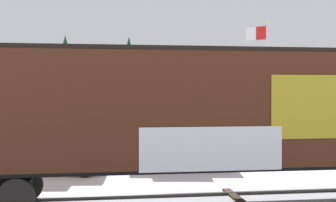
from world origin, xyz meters
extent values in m
plane|color=silver|center=(0.00, 0.00, 0.00)|extent=(260.00, 260.00, 0.00)
cube|color=#4C4742|center=(0.22, 0.72, 0.04)|extent=(59.87, 4.15, 0.08)
cube|color=#423323|center=(0.80, -0.04, 0.04)|extent=(0.41, 2.51, 0.07)
cube|color=#472316|center=(0.17, 0.00, 2.61)|extent=(17.39, 3.88, 2.96)
cube|color=#2D2823|center=(0.17, 0.00, 4.21)|extent=(16.37, 1.50, 0.24)
cube|color=silver|center=(-0.38, -1.35, 1.65)|extent=(3.61, 0.27, 1.10)
cube|color=black|center=(0.17, 0.00, 1.03)|extent=(16.96, 2.63, 0.20)
cylinder|color=black|center=(-5.14, -0.36, 0.46)|extent=(0.93, 0.18, 0.92)
cylinder|color=black|center=(-5.04, 1.07, 0.46)|extent=(0.93, 0.18, 0.92)
cylinder|color=silver|center=(7.46, 12.83, 3.55)|extent=(0.12, 0.12, 7.10)
sphere|color=#D8CC66|center=(7.46, 12.83, 7.18)|extent=(0.18, 0.18, 0.18)
cube|color=red|center=(6.97, 13.30, 6.60)|extent=(0.92, 0.89, 0.80)
cube|color=white|center=(6.75, 13.52, 6.60)|extent=(0.48, 0.46, 0.80)
cube|color=gray|center=(0.00, 75.49, 4.05)|extent=(142.33, 35.06, 8.11)
cube|color=#8C725B|center=(-6.36, 64.98, 9.28)|extent=(5.87, 5.28, 2.35)
cube|color=brown|center=(-4.60, 64.98, 9.15)|extent=(5.36, 4.98, 2.09)
cone|color=#193D23|center=(37.32, 62.85, 9.83)|extent=(1.72, 1.72, 3.45)
cone|color=#193D23|center=(13.24, 63.18, 9.65)|extent=(1.55, 1.55, 3.09)
cone|color=#193D23|center=(-5.31, 66.23, 10.49)|extent=(2.38, 2.38, 4.76)
cone|color=#193D23|center=(5.74, 67.42, 10.53)|extent=(2.43, 2.43, 4.85)
cube|color=#9E8966|center=(-4.61, 5.38, 0.71)|extent=(4.26, 2.34, 0.78)
cube|color=#2D333D|center=(-4.69, 5.39, 1.44)|extent=(2.22, 1.85, 0.67)
cylinder|color=black|center=(-3.12, 5.96, 0.32)|extent=(0.67, 0.32, 0.64)
cylinder|color=black|center=(-3.39, 4.36, 0.32)|extent=(0.67, 0.32, 0.64)
cylinder|color=black|center=(-5.83, 6.41, 0.32)|extent=(0.67, 0.32, 0.64)
cylinder|color=black|center=(-6.09, 4.80, 0.32)|extent=(0.67, 0.32, 0.64)
cube|color=navy|center=(0.46, 5.60, 0.65)|extent=(4.36, 2.61, 0.66)
cube|color=#2D333D|center=(0.19, 5.66, 1.26)|extent=(2.34, 2.02, 0.57)
cylinder|color=black|center=(1.99, 6.18, 0.32)|extent=(0.67, 0.34, 0.64)
cylinder|color=black|center=(1.64, 4.48, 0.32)|extent=(0.67, 0.34, 0.64)
cylinder|color=black|center=(-0.73, 6.73, 0.32)|extent=(0.67, 0.34, 0.64)
cylinder|color=black|center=(-1.07, 5.03, 0.32)|extent=(0.67, 0.34, 0.64)
camera|label=1|loc=(-3.70, -11.91, 3.05)|focal=47.70mm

